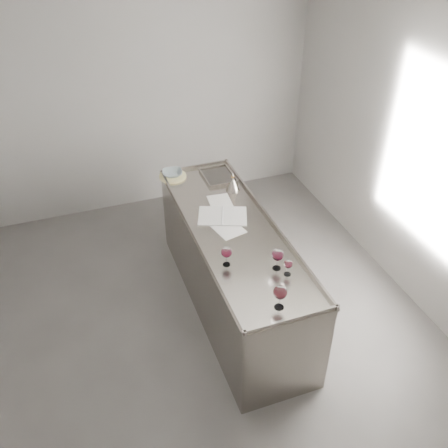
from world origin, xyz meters
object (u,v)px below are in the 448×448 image
object	(u,v)px
wine_funnel	(233,185)
counter	(233,268)
wine_glass_middle	(280,293)
wine_glass_small	(288,264)
wine_glass_right	(278,255)
notebook	(223,216)
wine_glass_left	(227,253)
ceramic_bowl	(172,173)

from	to	relation	value
wine_funnel	counter	bearing A→B (deg)	-110.02
wine_glass_middle	wine_glass_small	world-z (taller)	wine_glass_middle
wine_glass_right	wine_glass_small	distance (m)	0.11
counter	wine_glass_small	size ratio (longest dim) A/B	16.57
wine_glass_middle	notebook	size ratio (longest dim) A/B	0.39
wine_glass_middle	wine_funnel	world-z (taller)	wine_glass_middle
wine_glass_left	notebook	bearing A→B (deg)	73.04
ceramic_bowl	wine_funnel	size ratio (longest dim) A/B	1.01
notebook	wine_funnel	size ratio (longest dim) A/B	2.59
counter	notebook	bearing A→B (deg)	97.51
wine_glass_right	wine_funnel	bearing A→B (deg)	85.99
ceramic_bowl	notebook	bearing A→B (deg)	-74.08
wine_glass_middle	ceramic_bowl	world-z (taller)	wine_glass_middle
ceramic_bowl	wine_funnel	world-z (taller)	wine_funnel
wine_glass_right	wine_glass_small	size ratio (longest dim) A/B	1.32
counter	wine_funnel	distance (m)	0.85
wine_glass_left	wine_funnel	world-z (taller)	wine_funnel
wine_glass_right	wine_glass_middle	bearing A→B (deg)	-112.44
notebook	counter	bearing A→B (deg)	-61.68
wine_glass_left	notebook	distance (m)	0.70
counter	wine_glass_middle	distance (m)	1.21
wine_glass_right	notebook	world-z (taller)	wine_glass_right
wine_glass_small	wine_glass_left	bearing A→B (deg)	146.25
counter	notebook	distance (m)	0.52
wine_glass_left	ceramic_bowl	size ratio (longest dim) A/B	0.86
counter	ceramic_bowl	size ratio (longest dim) A/B	11.74
counter	wine_glass_middle	size ratio (longest dim) A/B	11.71
wine_glass_middle	wine_glass_small	xyz separation A→B (m)	(0.22, 0.31, -0.04)
wine_glass_middle	notebook	distance (m)	1.26
wine_glass_left	wine_glass_right	xyz separation A→B (m)	(0.37, -0.18, 0.01)
wine_glass_small	notebook	world-z (taller)	wine_glass_small
wine_glass_left	wine_funnel	distance (m)	1.16
wine_glass_small	wine_funnel	world-z (taller)	wine_funnel
wine_funnel	wine_glass_left	bearing A→B (deg)	-113.12
wine_glass_right	notebook	bearing A→B (deg)	101.18
wine_glass_right	notebook	distance (m)	0.87
counter	wine_glass_left	bearing A→B (deg)	-117.21
ceramic_bowl	wine_funnel	bearing A→B (deg)	-42.61
notebook	wine_funnel	world-z (taller)	wine_funnel
wine_glass_right	notebook	size ratio (longest dim) A/B	0.36
wine_glass_right	wine_funnel	distance (m)	1.25
wine_glass_middle	wine_funnel	bearing A→B (deg)	81.20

